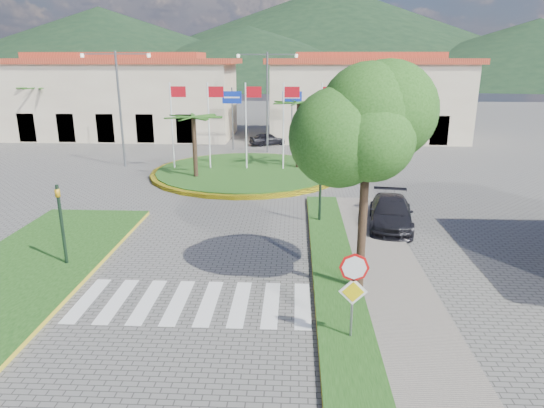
{
  "coord_description": "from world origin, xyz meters",
  "views": [
    {
      "loc": [
        3.3,
        -9.86,
        7.54
      ],
      "look_at": [
        2.44,
        8.0,
        2.14
      ],
      "focal_mm": 32.0,
      "sensor_mm": 36.0,
      "label": 1
    }
  ],
  "objects_px": {
    "roundabout_island": "(246,172)",
    "car_dark_b": "(344,141)",
    "stop_sign": "(353,283)",
    "car_side_right": "(391,213)",
    "deciduous_tree": "(367,139)",
    "white_van": "(185,134)",
    "car_dark_a": "(268,139)"
  },
  "relations": [
    {
      "from": "car_dark_a",
      "to": "car_dark_b",
      "type": "bearing_deg",
      "value": -122.04
    },
    {
      "from": "roundabout_island",
      "to": "car_dark_a",
      "type": "distance_m",
      "value": 11.5
    },
    {
      "from": "white_van",
      "to": "car_dark_a",
      "type": "height_order",
      "value": "white_van"
    },
    {
      "from": "white_van",
      "to": "car_dark_b",
      "type": "distance_m",
      "value": 14.91
    },
    {
      "from": "deciduous_tree",
      "to": "white_van",
      "type": "xyz_separation_m",
      "value": [
        -12.6,
        30.44,
        -4.49
      ]
    },
    {
      "from": "car_dark_b",
      "to": "stop_sign",
      "type": "bearing_deg",
      "value": 179.98
    },
    {
      "from": "stop_sign",
      "to": "car_side_right",
      "type": "height_order",
      "value": "stop_sign"
    },
    {
      "from": "roundabout_island",
      "to": "white_van",
      "type": "xyz_separation_m",
      "value": [
        -7.11,
        13.44,
        0.52
      ]
    },
    {
      "from": "stop_sign",
      "to": "car_side_right",
      "type": "xyz_separation_m",
      "value": [
        2.86,
        9.71,
        -1.11
      ]
    },
    {
      "from": "deciduous_tree",
      "to": "car_dark_b",
      "type": "xyz_separation_m",
      "value": [
        2.04,
        27.6,
        -4.58
      ]
    },
    {
      "from": "car_dark_b",
      "to": "car_dark_a",
      "type": "bearing_deg",
      "value": 87.54
    },
    {
      "from": "deciduous_tree",
      "to": "car_side_right",
      "type": "bearing_deg",
      "value": 71.28
    },
    {
      "from": "deciduous_tree",
      "to": "white_van",
      "type": "bearing_deg",
      "value": 112.49
    },
    {
      "from": "roundabout_island",
      "to": "deciduous_tree",
      "type": "bearing_deg",
      "value": -72.09
    },
    {
      "from": "stop_sign",
      "to": "white_van",
      "type": "relative_size",
      "value": 0.54
    },
    {
      "from": "stop_sign",
      "to": "roundabout_island",
      "type": "bearing_deg",
      "value": 103.73
    },
    {
      "from": "deciduous_tree",
      "to": "car_dark_a",
      "type": "distance_m",
      "value": 29.21
    },
    {
      "from": "roundabout_island",
      "to": "car_side_right",
      "type": "distance_m",
      "value": 12.93
    },
    {
      "from": "deciduous_tree",
      "to": "white_van",
      "type": "relative_size",
      "value": 1.38
    },
    {
      "from": "car_dark_b",
      "to": "car_side_right",
      "type": "bearing_deg",
      "value": -174.49
    },
    {
      "from": "roundabout_island",
      "to": "white_van",
      "type": "height_order",
      "value": "roundabout_island"
    },
    {
      "from": "white_van",
      "to": "car_dark_b",
      "type": "bearing_deg",
      "value": -78.03
    },
    {
      "from": "stop_sign",
      "to": "white_van",
      "type": "bearing_deg",
      "value": 109.72
    },
    {
      "from": "roundabout_island",
      "to": "deciduous_tree",
      "type": "relative_size",
      "value": 1.87
    },
    {
      "from": "deciduous_tree",
      "to": "car_dark_b",
      "type": "relative_size",
      "value": 1.87
    },
    {
      "from": "car_dark_a",
      "to": "roundabout_island",
      "type": "bearing_deg",
      "value": 151.15
    },
    {
      "from": "deciduous_tree",
      "to": "car_side_right",
      "type": "distance_m",
      "value": 8.35
    },
    {
      "from": "deciduous_tree",
      "to": "car_dark_b",
      "type": "height_order",
      "value": "deciduous_tree"
    },
    {
      "from": "white_van",
      "to": "car_dark_a",
      "type": "relative_size",
      "value": 1.5
    },
    {
      "from": "roundabout_island",
      "to": "stop_sign",
      "type": "bearing_deg",
      "value": -76.27
    },
    {
      "from": "roundabout_island",
      "to": "car_dark_b",
      "type": "bearing_deg",
      "value": 54.61
    },
    {
      "from": "car_dark_a",
      "to": "car_side_right",
      "type": "height_order",
      "value": "car_side_right"
    }
  ]
}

